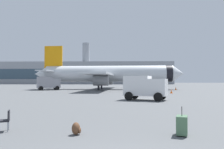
{
  "coord_description": "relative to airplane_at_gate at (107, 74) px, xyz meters",
  "views": [
    {
      "loc": [
        0.04,
        -4.43,
        2.1
      ],
      "look_at": [
        -0.93,
        28.33,
        3.0
      ],
      "focal_mm": 34.99,
      "sensor_mm": 36.0,
      "label": 1
    }
  ],
  "objects": [
    {
      "name": "airplane_at_gate",
      "position": [
        0.0,
        0.0,
        0.0
      ],
      "size": [
        35.75,
        32.24,
        10.5
      ],
      "color": "silver",
      "rests_on": "ground"
    },
    {
      "name": "service_truck",
      "position": [
        -12.74,
        -4.43,
        -2.05
      ],
      "size": [
        5.28,
        4.12,
        2.9
      ],
      "color": "gray",
      "rests_on": "ground"
    },
    {
      "name": "cargo_van",
      "position": [
        5.44,
        -28.2,
        -2.21
      ],
      "size": [
        4.83,
        3.61,
        2.6
      ],
      "color": "white",
      "rests_on": "ground"
    },
    {
      "name": "safety_cone_near",
      "position": [
        6.46,
        6.06,
        -3.3
      ],
      "size": [
        0.44,
        0.44,
        0.72
      ],
      "color": "#F2590C",
      "rests_on": "ground"
    },
    {
      "name": "safety_cone_mid",
      "position": [
        15.28,
        -3.03,
        -3.31
      ],
      "size": [
        0.44,
        0.44,
        0.69
      ],
      "color": "#F2590C",
      "rests_on": "ground"
    },
    {
      "name": "safety_cone_far",
      "position": [
        11.27,
        -15.66,
        -3.33
      ],
      "size": [
        0.44,
        0.44,
        0.67
      ],
      "color": "#F2590C",
      "rests_on": "ground"
    },
    {
      "name": "rolling_suitcase",
      "position": [
        5.05,
        -43.16,
        -3.27
      ],
      "size": [
        0.59,
        0.74,
        1.1
      ],
      "color": "#476B4C",
      "rests_on": "ground"
    },
    {
      "name": "traveller_backpack",
      "position": [
        0.97,
        -43.21,
        -3.42
      ],
      "size": [
        0.36,
        0.4,
        0.48
      ],
      "color": "brown",
      "rests_on": "ground"
    },
    {
      "name": "gate_chair",
      "position": [
        -2.08,
        -42.72,
        -3.16
      ],
      "size": [
        0.62,
        0.62,
        0.86
      ],
      "color": "black",
      "rests_on": "ground"
    },
    {
      "name": "terminal_building",
      "position": [
        -17.15,
        80.11,
        2.9
      ],
      "size": [
        101.8,
        19.36,
        24.89
      ],
      "color": "gray",
      "rests_on": "ground"
    }
  ]
}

